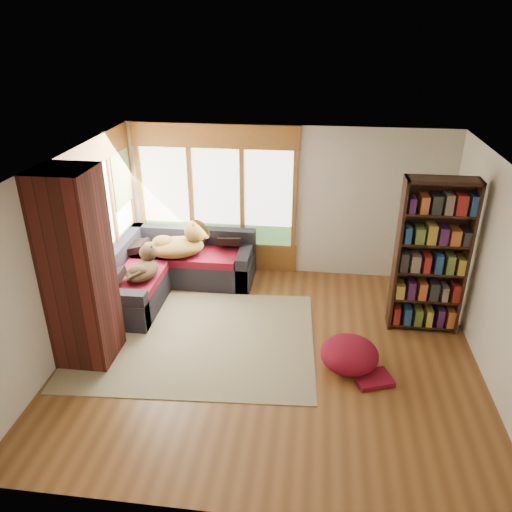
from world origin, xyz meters
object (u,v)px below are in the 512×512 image
(brick_chimney, at_px, (78,270))
(bookshelf, at_px, (431,257))
(area_rug, at_px, (195,338))
(dog_brindle, at_px, (144,265))
(pouf, at_px, (349,353))
(sectional_sofa, at_px, (166,269))
(dog_tan, at_px, (181,242))

(brick_chimney, height_order, bookshelf, brick_chimney)
(area_rug, relative_size, dog_brindle, 4.48)
(pouf, xyz_separation_m, dog_brindle, (-3.09, 1.14, 0.51))
(bookshelf, relative_size, pouf, 3.00)
(sectional_sofa, distance_m, bookshelf, 4.25)
(bookshelf, distance_m, pouf, 1.81)
(brick_chimney, distance_m, dog_tan, 2.27)
(sectional_sofa, xyz_separation_m, dog_tan, (0.28, 0.04, 0.50))
(sectional_sofa, relative_size, bookshelf, 0.97)
(sectional_sofa, distance_m, pouf, 3.54)
(sectional_sofa, distance_m, dog_tan, 0.58)
(brick_chimney, relative_size, dog_tan, 2.40)
(bookshelf, height_order, dog_tan, bookshelf)
(sectional_sofa, xyz_separation_m, dog_brindle, (-0.09, -0.74, 0.43))
(area_rug, distance_m, dog_tan, 1.84)
(brick_chimney, bearing_deg, bookshelf, 15.67)
(bookshelf, bearing_deg, brick_chimney, -164.33)
(dog_tan, xyz_separation_m, dog_brindle, (-0.37, -0.78, -0.08))
(sectional_sofa, distance_m, dog_brindle, 0.86)
(area_rug, relative_size, pouf, 4.43)
(pouf, bearing_deg, bookshelf, 45.30)
(dog_tan, bearing_deg, brick_chimney, -125.83)
(bookshelf, xyz_separation_m, pouf, (-1.10, -1.11, -0.92))
(brick_chimney, relative_size, pouf, 3.43)
(brick_chimney, distance_m, pouf, 3.61)
(dog_brindle, bearing_deg, dog_tan, -19.75)
(brick_chimney, height_order, sectional_sofa, brick_chimney)
(sectional_sofa, relative_size, dog_brindle, 2.94)
(area_rug, bearing_deg, sectional_sofa, 119.64)
(dog_tan, relative_size, dog_brindle, 1.45)
(dog_tan, bearing_deg, bookshelf, -28.78)
(area_rug, relative_size, bookshelf, 1.48)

